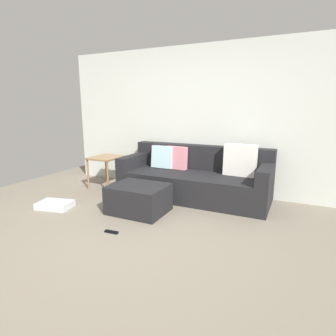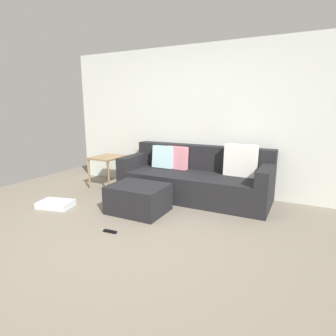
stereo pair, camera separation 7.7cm
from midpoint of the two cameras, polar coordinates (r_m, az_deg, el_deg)
ground_plane at (r=3.18m, az=-11.11°, el=-14.85°), size 6.42×6.42×0.00m
wall_back at (r=4.89m, az=4.94°, el=9.76°), size 4.93×0.10×2.45m
couch_sectional at (r=4.53m, az=5.11°, el=-2.04°), size 2.37×0.93×0.90m
ottoman at (r=3.93m, az=-6.57°, el=-6.25°), size 0.77×0.62×0.39m
storage_bin at (r=4.44m, az=-22.59°, el=-6.97°), size 0.54×0.42×0.09m
side_table at (r=5.16m, az=-12.93°, el=1.35°), size 0.49×0.57×0.57m
remote_near_ottoman at (r=3.42m, az=-12.16°, el=-12.68°), size 0.17×0.06×0.02m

